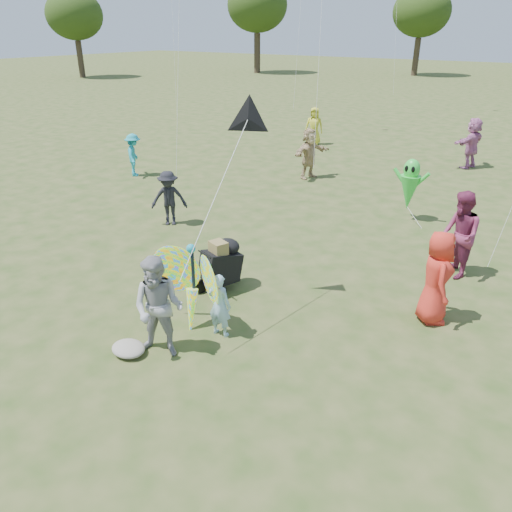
{
  "coord_description": "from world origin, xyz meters",
  "views": [
    {
      "loc": [
        4.56,
        -5.41,
        4.99
      ],
      "look_at": [
        -0.2,
        1.5,
        1.1
      ],
      "focal_mm": 35.0,
      "sensor_mm": 36.0,
      "label": 1
    }
  ],
  "objects_px": {
    "crowd_b": "(169,198)",
    "crowd_j": "(472,143)",
    "crowd_a": "(436,277)",
    "crowd_i": "(134,155)",
    "adult_man": "(159,308)",
    "alien_kite": "(409,187)",
    "child_girl": "(220,305)",
    "crowd_d": "(309,153)",
    "crowd_g": "(314,126)",
    "crowd_e": "(460,235)",
    "butterfly_kite": "(192,286)",
    "jogging_stroller": "(222,262)"
  },
  "relations": [
    {
      "from": "crowd_b",
      "to": "crowd_j",
      "type": "distance_m",
      "value": 12.15
    },
    {
      "from": "crowd_a",
      "to": "crowd_i",
      "type": "height_order",
      "value": "crowd_a"
    },
    {
      "from": "adult_man",
      "to": "alien_kite",
      "type": "relative_size",
      "value": 1.01
    },
    {
      "from": "crowd_b",
      "to": "crowd_i",
      "type": "xyz_separation_m",
      "value": [
        -4.46,
        2.89,
        0.01
      ]
    },
    {
      "from": "child_girl",
      "to": "crowd_d",
      "type": "height_order",
      "value": "crowd_d"
    },
    {
      "from": "crowd_g",
      "to": "crowd_e",
      "type": "bearing_deg",
      "value": -66.57
    },
    {
      "from": "crowd_i",
      "to": "crowd_j",
      "type": "distance_m",
      "value": 12.62
    },
    {
      "from": "child_girl",
      "to": "crowd_a",
      "type": "distance_m",
      "value": 3.92
    },
    {
      "from": "crowd_b",
      "to": "crowd_i",
      "type": "bearing_deg",
      "value": 109.92
    },
    {
      "from": "child_girl",
      "to": "butterfly_kite",
      "type": "xyz_separation_m",
      "value": [
        -0.6,
        -0.02,
        0.21
      ]
    },
    {
      "from": "crowd_d",
      "to": "crowd_i",
      "type": "distance_m",
      "value": 6.28
    },
    {
      "from": "child_girl",
      "to": "crowd_e",
      "type": "xyz_separation_m",
      "value": [
        2.76,
        4.74,
        0.35
      ]
    },
    {
      "from": "crowd_a",
      "to": "crowd_e",
      "type": "xyz_separation_m",
      "value": [
        -0.15,
        2.13,
        0.07
      ]
    },
    {
      "from": "adult_man",
      "to": "crowd_a",
      "type": "xyz_separation_m",
      "value": [
        3.36,
        3.6,
        -0.0
      ]
    },
    {
      "from": "crowd_b",
      "to": "jogging_stroller",
      "type": "relative_size",
      "value": 1.33
    },
    {
      "from": "crowd_j",
      "to": "jogging_stroller",
      "type": "distance_m",
      "value": 13.19
    },
    {
      "from": "child_girl",
      "to": "crowd_j",
      "type": "xyz_separation_m",
      "value": [
        0.76,
        14.43,
        0.35
      ]
    },
    {
      "from": "crowd_b",
      "to": "crowd_d",
      "type": "relative_size",
      "value": 0.85
    },
    {
      "from": "butterfly_kite",
      "to": "crowd_a",
      "type": "bearing_deg",
      "value": 36.81
    },
    {
      "from": "crowd_j",
      "to": "crowd_i",
      "type": "bearing_deg",
      "value": -34.62
    },
    {
      "from": "crowd_a",
      "to": "crowd_j",
      "type": "height_order",
      "value": "crowd_j"
    },
    {
      "from": "crowd_a",
      "to": "alien_kite",
      "type": "bearing_deg",
      "value": -5.2
    },
    {
      "from": "crowd_j",
      "to": "jogging_stroller",
      "type": "bearing_deg",
      "value": 7.86
    },
    {
      "from": "crowd_a",
      "to": "crowd_g",
      "type": "height_order",
      "value": "crowd_a"
    },
    {
      "from": "crowd_a",
      "to": "butterfly_kite",
      "type": "height_order",
      "value": "crowd_a"
    },
    {
      "from": "adult_man",
      "to": "crowd_d",
      "type": "height_order",
      "value": "crowd_d"
    },
    {
      "from": "crowd_a",
      "to": "crowd_j",
      "type": "xyz_separation_m",
      "value": [
        -2.15,
        11.83,
        0.06
      ]
    },
    {
      "from": "child_girl",
      "to": "butterfly_kite",
      "type": "distance_m",
      "value": 0.63
    },
    {
      "from": "crowd_e",
      "to": "butterfly_kite",
      "type": "bearing_deg",
      "value": -68.95
    },
    {
      "from": "adult_man",
      "to": "crowd_j",
      "type": "distance_m",
      "value": 15.47
    },
    {
      "from": "crowd_a",
      "to": "jogging_stroller",
      "type": "distance_m",
      "value": 4.13
    },
    {
      "from": "adult_man",
      "to": "crowd_e",
      "type": "xyz_separation_m",
      "value": [
        3.21,
        5.73,
        0.07
      ]
    },
    {
      "from": "crowd_d",
      "to": "butterfly_kite",
      "type": "bearing_deg",
      "value": -148.02
    },
    {
      "from": "child_girl",
      "to": "crowd_j",
      "type": "distance_m",
      "value": 14.45
    },
    {
      "from": "crowd_e",
      "to": "butterfly_kite",
      "type": "distance_m",
      "value": 5.82
    },
    {
      "from": "adult_man",
      "to": "crowd_a",
      "type": "bearing_deg",
      "value": 24.88
    },
    {
      "from": "adult_man",
      "to": "butterfly_kite",
      "type": "height_order",
      "value": "adult_man"
    },
    {
      "from": "child_girl",
      "to": "crowd_g",
      "type": "height_order",
      "value": "crowd_g"
    },
    {
      "from": "crowd_d",
      "to": "crowd_e",
      "type": "distance_m",
      "value": 8.07
    },
    {
      "from": "adult_man",
      "to": "crowd_g",
      "type": "height_order",
      "value": "adult_man"
    },
    {
      "from": "crowd_d",
      "to": "adult_man",
      "type": "bearing_deg",
      "value": -148.76
    },
    {
      "from": "child_girl",
      "to": "crowd_j",
      "type": "height_order",
      "value": "crowd_j"
    },
    {
      "from": "child_girl",
      "to": "butterfly_kite",
      "type": "relative_size",
      "value": 0.66
    },
    {
      "from": "crowd_d",
      "to": "alien_kite",
      "type": "distance_m",
      "value": 4.87
    },
    {
      "from": "child_girl",
      "to": "crowd_i",
      "type": "height_order",
      "value": "crowd_i"
    },
    {
      "from": "crowd_i",
      "to": "alien_kite",
      "type": "bearing_deg",
      "value": -125.17
    },
    {
      "from": "crowd_d",
      "to": "crowd_j",
      "type": "distance_m",
      "value": 6.46
    },
    {
      "from": "crowd_b",
      "to": "crowd_g",
      "type": "height_order",
      "value": "crowd_g"
    },
    {
      "from": "crowd_g",
      "to": "crowd_d",
      "type": "bearing_deg",
      "value": -81.67
    },
    {
      "from": "crowd_b",
      "to": "alien_kite",
      "type": "xyz_separation_m",
      "value": [
        5.21,
        4.01,
        0.22
      ]
    }
  ]
}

